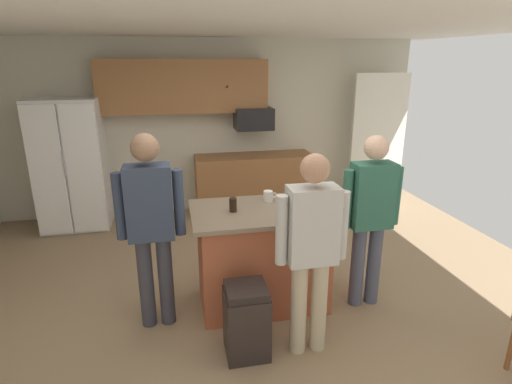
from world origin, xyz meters
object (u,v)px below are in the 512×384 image
Objects in this scene: mug_blue_stoneware at (290,203)px; mug_ceramic_white at (268,196)px; refrigerator at (72,165)px; kitchen_island at (262,257)px; microwave_over_range at (254,119)px; person_guest_right at (370,211)px; glass_dark_ale at (233,205)px; trash_bin at (246,321)px; tumbler_amber at (317,201)px; person_elder_center at (312,244)px; person_host_foreground at (151,220)px.

mug_blue_stoneware is 0.96× the size of mug_ceramic_white.
refrigerator is 1.37× the size of kitchen_island.
microwave_over_range reaches higher than mug_ceramic_white.
microwave_over_range reaches higher than kitchen_island.
person_guest_right is 1.27m from glass_dark_ale.
glass_dark_ale is 1.00× the size of mug_blue_stoneware.
refrigerator is at bearing 120.73° from trash_bin.
microwave_over_range is 2.65m from mug_blue_stoneware.
tumbler_amber is at bearing -88.56° from microwave_over_range.
microwave_over_range is at bearing 82.02° from mug_ceramic_white.
mug_blue_stoneware is at bearing -94.08° from microwave_over_range.
person_guest_right reaches higher than mug_blue_stoneware.
kitchen_island is 0.59m from mug_blue_stoneware.
person_guest_right is 12.94× the size of glass_dark_ale.
refrigerator is 14.02× the size of mug_blue_stoneware.
person_elder_center is 12.68× the size of tumbler_amber.
person_host_foreground reaches higher than tumbler_amber.
person_host_foreground is at bearing -174.78° from mug_blue_stoneware.
person_guest_right reaches higher than person_elder_center.
person_guest_right is 0.93m from person_elder_center.
refrigerator reaches higher than tumbler_amber.
mug_blue_stoneware is (0.53, -0.02, -0.02)m from glass_dark_ale.
person_host_foreground is at bearing -117.73° from microwave_over_range.
glass_dark_ale is (-0.27, -0.00, 0.55)m from kitchen_island.
person_guest_right is (0.53, -2.79, -0.49)m from microwave_over_range.
refrigerator reaches higher than person_guest_right.
trash_bin is (-0.54, -0.67, -0.72)m from mug_blue_stoneware.
person_host_foreground is at bearing -162.26° from mug_ceramic_white.
glass_dark_ale is (-0.49, 0.74, 0.09)m from person_elder_center.
person_guest_right is 2.73× the size of trash_bin.
refrigerator is at bearing -28.46° from person_guest_right.
tumbler_amber is at bearing -7.67° from kitchen_island.
kitchen_island is at bearing -116.14° from mug_ceramic_white.
microwave_over_range is 3.37m from person_elder_center.
mug_blue_stoneware is at bearing -2.66° from person_host_foreground.
person_guest_right is at bearing -25.85° from mug_ceramic_white.
kitchen_island is at bearing 67.73° from trash_bin.
microwave_over_range is 3.11m from person_host_foreground.
person_host_foreground is 1.25m from mug_blue_stoneware.
microwave_over_range reaches higher than tumbler_amber.
glass_dark_ale reaches higher than mug_blue_stoneware.
mug_blue_stoneware is at bearing -2.38° from glass_dark_ale.
refrigerator is 13.85× the size of tumbler_amber.
person_host_foreground is at bearing -65.81° from refrigerator.
person_host_foreground reaches higher than person_guest_right.
person_guest_right is 0.97m from mug_ceramic_white.
refrigerator is at bearing 127.42° from glass_dark_ale.
glass_dark_ale is 0.44m from mug_ceramic_white.
person_host_foreground is at bearing -172.11° from kitchen_island.
mug_blue_stoneware is at bearing 51.40° from trash_bin.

